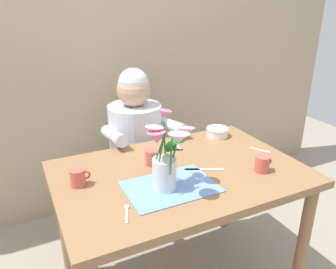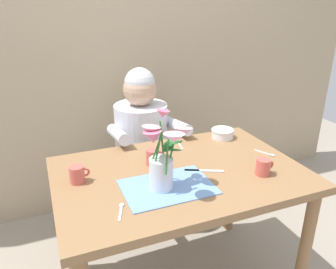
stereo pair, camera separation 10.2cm
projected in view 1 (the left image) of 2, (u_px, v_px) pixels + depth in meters
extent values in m
cube|color=tan|center=(111.00, 41.00, 2.30)|extent=(4.00, 0.10, 2.50)
cube|color=olive|center=(180.00, 174.00, 1.62)|extent=(1.20, 0.80, 0.04)
cylinder|color=olive|center=(303.00, 244.00, 1.70)|extent=(0.06, 0.06, 0.70)
cylinder|color=olive|center=(64.00, 227.00, 1.83)|extent=(0.06, 0.06, 0.70)
cylinder|color=olive|center=(226.00, 183.00, 2.27)|extent=(0.06, 0.06, 0.70)
cylinder|color=#4C4C56|center=(139.00, 200.00, 2.34)|extent=(0.30, 0.30, 0.40)
cylinder|color=silver|center=(136.00, 142.00, 2.17)|extent=(0.34, 0.34, 0.50)
sphere|color=tan|center=(134.00, 90.00, 2.04)|extent=(0.21, 0.21, 0.21)
sphere|color=silver|center=(134.00, 83.00, 2.02)|extent=(0.19, 0.19, 0.19)
cylinder|color=silver|center=(114.00, 136.00, 1.93)|extent=(0.07, 0.33, 0.12)
cylinder|color=silver|center=(172.00, 126.00, 2.08)|extent=(0.07, 0.33, 0.12)
cube|color=#6B93D1|center=(170.00, 187.00, 1.47)|extent=(0.40, 0.28, 0.00)
cylinder|color=silver|center=(164.00, 174.00, 1.43)|extent=(0.10, 0.10, 0.15)
cylinder|color=#2D7533|center=(175.00, 150.00, 1.41)|extent=(0.05, 0.02, 0.15)
cone|color=pink|center=(186.00, 132.00, 1.40)|extent=(0.12, 0.12, 0.05)
sphere|color=#E5D14C|center=(186.00, 131.00, 1.40)|extent=(0.02, 0.02, 0.02)
cylinder|color=#2D7533|center=(164.00, 141.00, 1.42)|extent=(0.05, 0.07, 0.21)
cone|color=#DB6684|center=(165.00, 114.00, 1.41)|extent=(0.07, 0.06, 0.04)
sphere|color=#E5D14C|center=(165.00, 113.00, 1.41)|extent=(0.02, 0.02, 0.02)
cylinder|color=#2D7533|center=(159.00, 150.00, 1.39)|extent=(0.06, 0.03, 0.16)
cone|color=pink|center=(154.00, 131.00, 1.36)|extent=(0.11, 0.11, 0.05)
sphere|color=#E5D14C|center=(154.00, 130.00, 1.36)|extent=(0.02, 0.02, 0.02)
cylinder|color=#2D7533|center=(161.00, 154.00, 1.38)|extent=(0.05, 0.03, 0.15)
cone|color=#DB6684|center=(157.00, 138.00, 1.34)|extent=(0.11, 0.11, 0.06)
sphere|color=#E5D14C|center=(157.00, 137.00, 1.33)|extent=(0.02, 0.02, 0.02)
cylinder|color=#2D7533|center=(171.00, 154.00, 1.35)|extent=(0.04, 0.05, 0.17)
cone|color=pink|center=(179.00, 138.00, 1.29)|extent=(0.12, 0.12, 0.04)
sphere|color=#E5D14C|center=(179.00, 137.00, 1.29)|extent=(0.02, 0.02, 0.02)
ellipsoid|color=#2D7533|center=(175.00, 150.00, 1.43)|extent=(0.10, 0.06, 0.04)
ellipsoid|color=#2D7533|center=(171.00, 145.00, 1.44)|extent=(0.10, 0.08, 0.05)
ellipsoid|color=#2D7533|center=(176.00, 142.00, 1.41)|extent=(0.10, 0.05, 0.02)
cylinder|color=white|center=(217.00, 132.00, 2.01)|extent=(0.13, 0.13, 0.05)
torus|color=white|center=(218.00, 129.00, 2.00)|extent=(0.14, 0.14, 0.01)
cube|color=silver|center=(204.00, 170.00, 1.62)|extent=(0.18, 0.10, 0.00)
cylinder|color=#CC564C|center=(262.00, 164.00, 1.60)|extent=(0.07, 0.07, 0.08)
torus|color=#CC564C|center=(268.00, 162.00, 1.61)|extent=(0.04, 0.01, 0.04)
cylinder|color=#CC564C|center=(152.00, 157.00, 1.66)|extent=(0.07, 0.07, 0.08)
torus|color=#CC564C|center=(159.00, 155.00, 1.67)|extent=(0.04, 0.01, 0.04)
cylinder|color=#CC564C|center=(78.00, 178.00, 1.47)|extent=(0.07, 0.07, 0.08)
torus|color=#CC564C|center=(86.00, 175.00, 1.49)|extent=(0.04, 0.01, 0.04)
cube|color=silver|center=(177.00, 146.00, 1.89)|extent=(0.02, 0.10, 0.00)
ellipsoid|color=silver|center=(174.00, 142.00, 1.94)|extent=(0.02, 0.03, 0.01)
cube|color=silver|center=(127.00, 215.00, 1.28)|extent=(0.04, 0.10, 0.00)
ellipsoid|color=silver|center=(127.00, 207.00, 1.33)|extent=(0.03, 0.03, 0.01)
cube|color=silver|center=(259.00, 150.00, 1.84)|extent=(0.05, 0.09, 0.00)
ellipsoid|color=silver|center=(268.00, 152.00, 1.81)|extent=(0.03, 0.03, 0.01)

